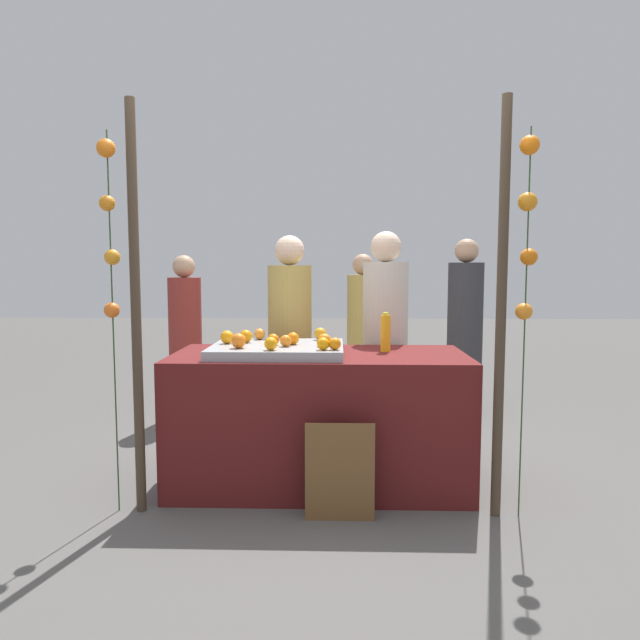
% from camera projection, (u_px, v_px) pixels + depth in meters
% --- Properties ---
extents(ground_plane, '(24.00, 24.00, 0.00)m').
position_uv_depth(ground_plane, '(319.00, 482.00, 3.73)').
color(ground_plane, '#565451').
extents(stall_counter, '(1.87, 0.83, 0.85)m').
position_uv_depth(stall_counter, '(319.00, 419.00, 3.69)').
color(stall_counter, '#5B1919').
rests_on(stall_counter, ground_plane).
extents(orange_tray, '(0.82, 0.65, 0.06)m').
position_uv_depth(orange_tray, '(278.00, 349.00, 3.62)').
color(orange_tray, '#9EA0A5').
rests_on(orange_tray, stall_counter).
extents(orange_0, '(0.08, 0.08, 0.08)m').
position_uv_depth(orange_0, '(320.00, 334.00, 3.85)').
color(orange_0, orange).
rests_on(orange_0, orange_tray).
extents(orange_1, '(0.08, 0.08, 0.08)m').
position_uv_depth(orange_1, '(227.00, 337.00, 3.66)').
color(orange_1, orange).
rests_on(orange_1, orange_tray).
extents(orange_2, '(0.08, 0.08, 0.08)m').
position_uv_depth(orange_2, '(271.00, 344.00, 3.37)').
color(orange_2, orange).
rests_on(orange_2, orange_tray).
extents(orange_3, '(0.07, 0.07, 0.07)m').
position_uv_depth(orange_3, '(323.00, 344.00, 3.38)').
color(orange_3, orange).
rests_on(orange_3, orange_tray).
extents(orange_4, '(0.07, 0.07, 0.07)m').
position_uv_depth(orange_4, '(286.00, 341.00, 3.52)').
color(orange_4, orange).
rests_on(orange_4, orange_tray).
extents(orange_5, '(0.08, 0.08, 0.08)m').
position_uv_depth(orange_5, '(293.00, 338.00, 3.62)').
color(orange_5, orange).
rests_on(orange_5, orange_tray).
extents(orange_6, '(0.07, 0.07, 0.07)m').
position_uv_depth(orange_6, '(335.00, 344.00, 3.38)').
color(orange_6, orange).
rests_on(orange_6, orange_tray).
extents(orange_7, '(0.07, 0.07, 0.07)m').
position_uv_depth(orange_7, '(260.00, 334.00, 3.87)').
color(orange_7, orange).
rests_on(orange_7, orange_tray).
extents(orange_8, '(0.08, 0.08, 0.08)m').
position_uv_depth(orange_8, '(246.00, 336.00, 3.71)').
color(orange_8, orange).
rests_on(orange_8, orange_tray).
extents(orange_9, '(0.07, 0.07, 0.07)m').
position_uv_depth(orange_9, '(273.00, 340.00, 3.58)').
color(orange_9, orange).
rests_on(orange_9, orange_tray).
extents(orange_10, '(0.08, 0.08, 0.08)m').
position_uv_depth(orange_10, '(324.00, 340.00, 3.52)').
color(orange_10, orange).
rests_on(orange_10, orange_tray).
extents(orange_11, '(0.09, 0.09, 0.09)m').
position_uv_depth(orange_11, '(239.00, 341.00, 3.45)').
color(orange_11, orange).
rests_on(orange_11, orange_tray).
extents(juice_bottle, '(0.07, 0.07, 0.26)m').
position_uv_depth(juice_bottle, '(386.00, 333.00, 3.72)').
color(juice_bottle, '#F5A81A').
rests_on(juice_bottle, stall_counter).
extents(chalkboard_sign, '(0.38, 0.03, 0.56)m').
position_uv_depth(chalkboard_sign, '(340.00, 473.00, 3.16)').
color(chalkboard_sign, brown).
rests_on(chalkboard_sign, ground_plane).
extents(vendor_left, '(0.33, 0.33, 1.63)m').
position_uv_depth(vendor_left, '(290.00, 352.00, 4.30)').
color(vendor_left, tan).
rests_on(vendor_left, ground_plane).
extents(vendor_right, '(0.33, 0.33, 1.66)m').
position_uv_depth(vendor_right, '(385.00, 352.00, 4.25)').
color(vendor_right, beige).
rests_on(vendor_right, ground_plane).
extents(crowd_person_0, '(0.30, 0.30, 1.51)m').
position_uv_depth(crowd_person_0, '(185.00, 343.00, 5.29)').
color(crowd_person_0, maroon).
rests_on(crowd_person_0, ground_plane).
extents(crowd_person_1, '(0.33, 0.33, 1.67)m').
position_uv_depth(crowd_person_1, '(465.00, 332.00, 5.49)').
color(crowd_person_1, '#333338').
rests_on(crowd_person_1, ground_plane).
extents(crowd_person_2, '(0.31, 0.31, 1.53)m').
position_uv_depth(crowd_person_2, '(362.00, 336.00, 5.70)').
color(crowd_person_2, tan).
rests_on(crowd_person_2, ground_plane).
extents(canopy_post_left, '(0.06, 0.06, 2.31)m').
position_uv_depth(canopy_post_left, '(136.00, 310.00, 3.20)').
color(canopy_post_left, '#473828').
rests_on(canopy_post_left, ground_plane).
extents(canopy_post_right, '(0.06, 0.06, 2.31)m').
position_uv_depth(canopy_post_right, '(501.00, 311.00, 3.14)').
color(canopy_post_right, '#473828').
rests_on(canopy_post_right, ground_plane).
extents(garland_strand_left, '(0.10, 0.10, 2.14)m').
position_uv_depth(garland_strand_left, '(109.00, 224.00, 3.15)').
color(garland_strand_left, '#2D4C23').
rests_on(garland_strand_left, ground_plane).
extents(garland_strand_right, '(0.11, 0.12, 2.14)m').
position_uv_depth(garland_strand_right, '(528.00, 223.00, 3.07)').
color(garland_strand_right, '#2D4C23').
rests_on(garland_strand_right, ground_plane).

